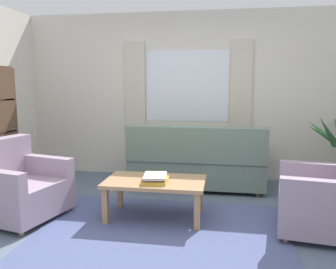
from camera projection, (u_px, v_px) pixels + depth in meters
ground_plane at (162, 232)px, 3.51m from camera, size 6.24×6.24×0.00m
wall_back at (187, 96)px, 5.52m from camera, size 5.32×0.12×2.60m
window_with_curtains at (187, 86)px, 5.42m from camera, size 1.98×0.07×1.40m
area_rug at (162, 232)px, 3.51m from camera, size 2.52×1.87×0.01m
couch at (197, 163)px, 4.96m from camera, size 1.90×0.82×0.92m
armchair_left at (17, 187)px, 3.86m from camera, size 0.99×1.01×0.88m
armchair_right at (328, 199)px, 3.44m from camera, size 0.94×0.95×0.88m
coffee_table at (155, 185)px, 3.84m from camera, size 1.10×0.64×0.44m
book_stack_on_table at (155, 178)px, 3.75m from camera, size 0.29×0.34×0.08m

